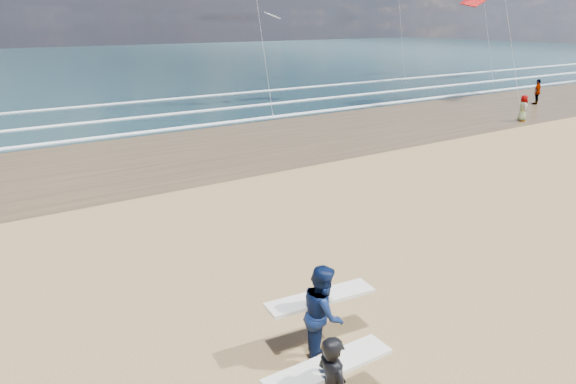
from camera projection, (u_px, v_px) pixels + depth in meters
wet_sand_strip at (396, 119)px, 33.15m from camera, size 220.00×12.00×0.01m
ocean at (134, 62)px, 75.81m from camera, size 220.00×100.00×0.02m
foam_breakers at (305, 99)px, 41.12m from camera, size 220.00×11.70×0.05m
surfer_far at (323, 313)px, 9.55m from camera, size 2.25×1.34×1.97m
beachgoer_0 at (523, 108)px, 32.19m from camera, size 0.91×0.94×1.63m
beachgoer_1 at (537, 92)px, 38.44m from camera, size 1.18×0.72×1.87m
kite_0 at (506, 3)px, 35.80m from camera, size 7.43×4.92×11.84m
kite_1 at (261, 28)px, 34.91m from camera, size 5.72×4.73×10.08m
kite_2 at (485, 8)px, 48.55m from camera, size 6.19×4.78×12.65m
kite_5 at (399, 1)px, 50.67m from camera, size 4.57×4.60×15.17m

